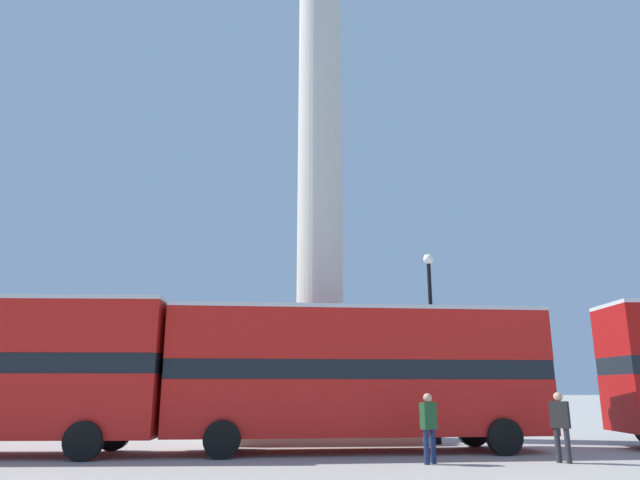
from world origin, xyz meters
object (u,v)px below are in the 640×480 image
object	(u,v)px
street_lamp	(432,343)
pedestrian_by_plinth	(429,424)
equestrian_statue	(74,391)
pedestrian_near_lamp	(560,423)
bus_b	(358,371)
monument_column	(320,245)

from	to	relation	value
street_lamp	pedestrian_by_plinth	size ratio (longest dim) A/B	3.82
equestrian_statue	pedestrian_near_lamp	bearing A→B (deg)	-28.66
bus_b	monument_column	bearing A→B (deg)	97.61
street_lamp	pedestrian_by_plinth	bearing A→B (deg)	-107.35
monument_column	equestrian_statue	bearing A→B (deg)	164.85
equestrian_statue	pedestrian_near_lamp	world-z (taller)	equestrian_statue
bus_b	pedestrian_near_lamp	bearing A→B (deg)	-31.63
bus_b	street_lamp	world-z (taller)	street_lamp
monument_column	equestrian_statue	world-z (taller)	monument_column
equestrian_statue	street_lamp	bearing A→B (deg)	-16.65
bus_b	street_lamp	size ratio (longest dim) A/B	1.73
street_lamp	bus_b	bearing A→B (deg)	-143.36
equestrian_statue	monument_column	bearing A→B (deg)	-10.20
monument_column	pedestrian_near_lamp	world-z (taller)	monument_column
bus_b	street_lamp	xyz separation A→B (m)	(2.92, 2.18, 1.00)
pedestrian_near_lamp	pedestrian_by_plinth	bearing A→B (deg)	-137.52
street_lamp	pedestrian_near_lamp	size ratio (longest dim) A/B	3.77
monument_column	bus_b	bearing A→B (deg)	-80.83
bus_b	pedestrian_near_lamp	distance (m)	5.71
equestrian_statue	pedestrian_by_plinth	size ratio (longest dim) A/B	3.35
bus_b	pedestrian_by_plinth	xyz separation A→B (m)	(1.39, -2.74, -1.37)
equestrian_statue	pedestrian_near_lamp	xyz separation A→B (m)	(15.67, -10.41, -0.72)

